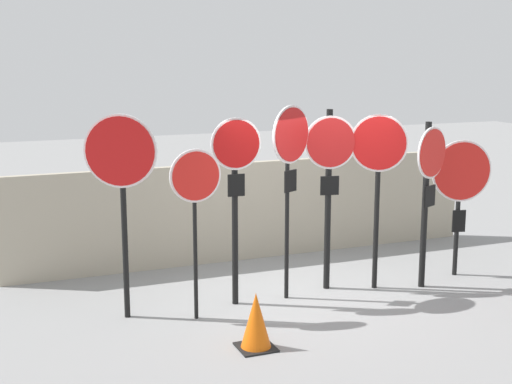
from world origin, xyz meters
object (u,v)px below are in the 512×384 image
Objects in this scene: stop_sign_2 at (236,177)px; stop_sign_4 at (329,170)px; traffic_cone_0 at (256,321)px; stop_sign_1 at (196,191)px; stop_sign_0 at (121,170)px; stop_sign_3 at (290,154)px; stop_sign_6 at (429,178)px; stop_sign_7 at (461,181)px; stop_sign_5 at (378,163)px.

stop_sign_4 reaches higher than stop_sign_2.
traffic_cone_0 is at bearing -126.01° from stop_sign_4.
stop_sign_4 is (2.09, 0.46, 0.06)m from stop_sign_1.
stop_sign_0 is 1.50m from stop_sign_2.
stop_sign_3 is 1.03× the size of stop_sign_4.
stop_sign_6 is at bearing -37.10° from stop_sign_3.
stop_sign_1 is at bearing -150.99° from stop_sign_2.
stop_sign_6 is at bearing -146.83° from stop_sign_7.
stop_sign_2 is 0.81m from stop_sign_3.
traffic_cone_0 is at bearing -120.97° from stop_sign_5.
stop_sign_2 is 1.21× the size of stop_sign_7.
stop_sign_1 is at bearing -155.93° from stop_sign_4.
stop_sign_3 is 1.33m from stop_sign_5.
stop_sign_6 is (4.28, -0.36, -0.31)m from stop_sign_0.
traffic_cone_0 is (-1.73, -1.57, -1.41)m from stop_sign_4.
stop_sign_3 is at bearing -154.34° from stop_sign_4.
stop_sign_7 is at bearing 32.54° from stop_sign_5.
stop_sign_2 is at bearing 23.94° from stop_sign_1.
stop_sign_2 is 0.95× the size of stop_sign_3.
stop_sign_0 is 1.04× the size of stop_sign_5.
stop_sign_2 is at bearing 148.45° from stop_sign_6.
stop_sign_1 is 0.73m from stop_sign_2.
stop_sign_0 reaches higher than stop_sign_4.
stop_sign_5 is at bearing 1.28° from stop_sign_1.
stop_sign_6 is at bearing -4.73° from stop_sign_2.
stop_sign_5 reaches higher than stop_sign_1.
stop_sign_5 reaches higher than traffic_cone_0.
stop_sign_6 is 3.52m from traffic_cone_0.
stop_sign_1 is at bearing 108.09° from traffic_cone_0.
stop_sign_1 reaches higher than traffic_cone_0.
stop_sign_4 is at bearing -15.43° from stop_sign_3.
stop_sign_1 is 4.22m from stop_sign_7.
stop_sign_7 is (4.21, 0.29, -0.20)m from stop_sign_1.
stop_sign_6 reaches higher than traffic_cone_0.
stop_sign_4 is 2.14m from stop_sign_7.
stop_sign_3 reaches higher than stop_sign_7.
stop_sign_6 is (3.44, 0.01, -0.06)m from stop_sign_1.
stop_sign_0 reaches higher than stop_sign_5.
stop_sign_7 is at bearing -29.36° from stop_sign_3.
stop_sign_3 reaches higher than stop_sign_5.
stop_sign_4 is (2.93, 0.08, -0.19)m from stop_sign_0.
stop_sign_0 is at bearing -179.80° from stop_sign_2.
stop_sign_7 is (3.56, -0.04, -0.27)m from stop_sign_2.
stop_sign_0 reaches higher than stop_sign_2.
stop_sign_4 is (1.44, 0.12, -0.01)m from stop_sign_2.
stop_sign_4 reaches higher than stop_sign_6.
stop_sign_5 is at bearing 29.33° from traffic_cone_0.
stop_sign_6 is at bearing 19.87° from stop_sign_0.
stop_sign_3 reaches higher than stop_sign_0.
stop_sign_5 is 1.21× the size of stop_sign_7.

